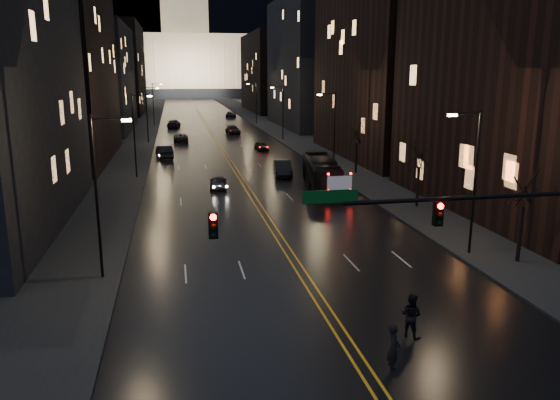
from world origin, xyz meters
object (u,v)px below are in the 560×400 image
receding_car_a (283,168)px  pedestrian_b (411,315)px  traffic_signal (491,223)px  bus (321,173)px  oncoming_car_b (164,152)px  oncoming_car_a (218,182)px  pedestrian_a (394,348)px

receding_car_a → pedestrian_b: pedestrian_b is taller
traffic_signal → bus: 31.12m
bus → oncoming_car_b: (-15.33, 22.93, -0.70)m
oncoming_car_a → pedestrian_a: size_ratio=2.11×
pedestrian_a → receding_car_a: bearing=15.2°
oncoming_car_a → bus: bearing=174.9°
bus → receding_car_a: 7.85m
oncoming_car_b → receding_car_a: size_ratio=1.00×
oncoming_car_a → oncoming_car_b: bearing=-70.9°
traffic_signal → pedestrian_a: size_ratio=8.90×
bus → oncoming_car_b: 27.59m
receding_car_a → pedestrian_b: bearing=-86.2°
traffic_signal → bus: size_ratio=1.55×
bus → pedestrian_a: bus is taller
traffic_signal → bus: bearing=87.8°
pedestrian_a → oncoming_car_b: bearing=29.9°
oncoming_car_a → pedestrian_a: (3.82, -34.59, 0.27)m
oncoming_car_b → pedestrian_a: 56.59m
traffic_signal → pedestrian_b: size_ratio=8.78×
pedestrian_b → pedestrian_a: bearing=104.8°
bus → pedestrian_b: size_ratio=5.68×
oncoming_car_a → oncoming_car_b: oncoming_car_b is taller
traffic_signal → receding_car_a: traffic_signal is taller
bus → receding_car_a: size_ratio=2.15×
oncoming_car_a → pedestrian_b: size_ratio=2.08×
bus → traffic_signal: bearing=-84.3°
receding_car_a → bus: bearing=-65.7°
receding_car_a → oncoming_car_a: bearing=-135.9°
bus → oncoming_car_b: bearing=131.6°
oncoming_car_b → pedestrian_a: size_ratio=2.68×
traffic_signal → oncoming_car_a: traffic_signal is taller
oncoming_car_a → receding_car_a: 9.45m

